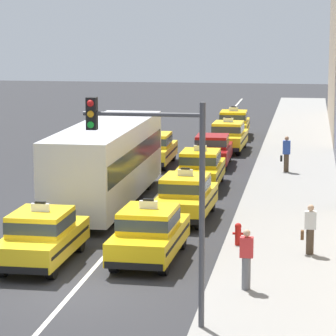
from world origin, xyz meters
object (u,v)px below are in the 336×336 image
taxi_right_second (186,196)px  fire_hydrant (238,233)px  bus_left_second (107,160)px  taxi_right_fifth (228,136)px  traffic_light_pole (161,174)px  taxi_left_third (154,149)px  pedestrian_mid_block (246,259)px  taxi_right_sixth (234,123)px  taxi_right_nearest (149,233)px  pedestrian_near_crosswalk (286,154)px  taxi_right_third (200,168)px  sedan_right_fourth (212,149)px  pedestrian_by_storefront (310,229)px  taxi_left_nearest (42,236)px

taxi_right_second → fire_hydrant: bearing=-60.9°
bus_left_second → taxi_right_fifth: (3.44, 15.30, -0.94)m
bus_left_second → traffic_light_pole: 15.03m
bus_left_second → taxi_right_fifth: bus_left_second is taller
taxi_left_third → pedestrian_mid_block: size_ratio=2.76×
traffic_light_pole → fire_hydrant: bearing=81.4°
taxi_right_sixth → fire_hydrant: (2.53, -27.60, -0.33)m
taxi_right_nearest → traffic_light_pole: size_ratio=0.83×
taxi_right_second → taxi_right_fifth: same height
traffic_light_pole → taxi_left_third: bearing=100.3°
pedestrian_near_crosswalk → pedestrian_mid_block: (-0.52, -19.10, -0.01)m
taxi_left_third → taxi_right_second: 12.37m
taxi_right_fifth → fire_hydrant: size_ratio=6.30×
taxi_left_third → pedestrian_mid_block: bearing=-73.5°
taxi_right_nearest → taxi_right_fifth: size_ratio=1.00×
taxi_right_nearest → taxi_right_sixth: size_ratio=1.00×
taxi_right_third → traffic_light_pole: 18.66m
taxi_right_nearest → fire_hydrant: (2.60, 1.75, -0.33)m
sedan_right_fourth → taxi_right_fifth: (0.33, 5.19, 0.03)m
pedestrian_by_storefront → traffic_light_pole: 8.46m
taxi_right_third → taxi_right_second: bearing=-87.9°
taxi_right_sixth → fire_hydrant: bearing=-84.8°
taxi_left_nearest → taxi_right_second: same height
taxi_left_third → pedestrian_by_storefront: (7.84, -16.79, 0.05)m
taxi_right_second → pedestrian_near_crosswalk: (3.40, 10.24, 0.13)m
taxi_right_sixth → traffic_light_pole: traffic_light_pole is taller
taxi_right_sixth → pedestrian_near_crosswalk: (3.65, -13.26, 0.13)m
taxi_right_nearest → taxi_right_third: (0.09, 12.20, 0.00)m
pedestrian_by_storefront → traffic_light_pole: (-3.47, -7.15, 2.89)m
pedestrian_near_crosswalk → taxi_right_sixth: bearing=105.4°
sedan_right_fourth → taxi_right_fifth: 5.20m
taxi_left_nearest → taxi_right_sixth: size_ratio=0.99×
taxi_right_fifth → pedestrian_near_crosswalk: size_ratio=2.69×
taxi_right_fifth → pedestrian_mid_block: taxi_right_fifth is taller
taxi_left_nearest → traffic_light_pole: bearing=-49.2°
bus_left_second → fire_hydrant: 8.59m
taxi_left_nearest → bus_left_second: 8.97m
taxi_left_third → pedestrian_near_crosswalk: 6.89m
bus_left_second → taxi_right_third: (3.24, 4.19, -0.94)m
fire_hydrant → taxi_right_fifth: bearing=96.1°
taxi_right_nearest → taxi_right_sixth: same height
taxi_right_sixth → taxi_left_third: bearing=-104.7°
taxi_left_third → pedestrian_by_storefront: taxi_left_third is taller
taxi_left_third → fire_hydrant: 16.97m
traffic_light_pole → taxi_right_nearest: bearing=102.8°
taxi_left_nearest → pedestrian_near_crosswalk: 18.33m
bus_left_second → pedestrian_by_storefront: size_ratio=7.15×
sedan_right_fourth → fire_hydrant: (2.64, -16.37, -0.30)m
taxi_left_third → taxi_right_fifth: same height
taxi_left_nearest → pedestrian_by_storefront: bearing=13.3°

